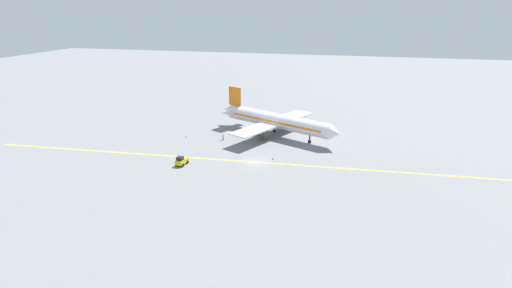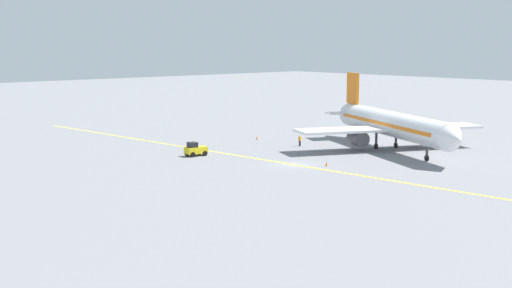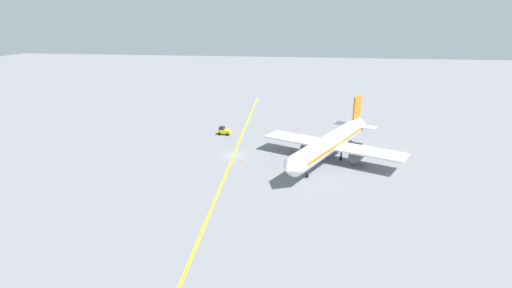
# 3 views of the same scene
# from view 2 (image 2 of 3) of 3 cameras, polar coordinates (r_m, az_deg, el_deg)

# --- Properties ---
(ground_plane) EXTENTS (400.00, 400.00, 0.00)m
(ground_plane) POSITION_cam_2_polar(r_m,az_deg,el_deg) (91.09, 3.03, -1.67)
(ground_plane) COLOR slate
(apron_yellow_centreline) EXTENTS (7.62, 119.81, 0.01)m
(apron_yellow_centreline) POSITION_cam_2_polar(r_m,az_deg,el_deg) (91.09, 3.03, -1.66)
(apron_yellow_centreline) COLOR yellow
(apron_yellow_centreline) RESTS_ON ground
(airplane_at_gate) EXTENTS (27.60, 33.49, 10.60)m
(airplane_at_gate) POSITION_cam_2_polar(r_m,az_deg,el_deg) (104.56, 10.79, 1.54)
(airplane_at_gate) COLOR white
(airplane_at_gate) RESTS_ON ground
(baggage_tug_white) EXTENTS (3.13, 2.00, 2.11)m
(baggage_tug_white) POSITION_cam_2_polar(r_m,az_deg,el_deg) (98.08, -4.88, -0.44)
(baggage_tug_white) COLOR gold
(baggage_tug_white) RESTS_ON ground
(ground_crew_worker) EXTENTS (0.58, 0.24, 1.68)m
(ground_crew_worker) POSITION_cam_2_polar(r_m,az_deg,el_deg) (107.05, 3.52, 0.31)
(ground_crew_worker) COLOR #23232D
(ground_crew_worker) RESTS_ON ground
(traffic_cone_near_nose) EXTENTS (0.32, 0.32, 0.55)m
(traffic_cone_near_nose) POSITION_cam_2_polar(r_m,az_deg,el_deg) (114.16, 0.08, 0.50)
(traffic_cone_near_nose) COLOR orange
(traffic_cone_near_nose) RESTS_ON ground
(traffic_cone_mid_apron) EXTENTS (0.32, 0.32, 0.55)m
(traffic_cone_mid_apron) POSITION_cam_2_polar(r_m,az_deg,el_deg) (90.39, 5.67, -1.60)
(traffic_cone_mid_apron) COLOR orange
(traffic_cone_mid_apron) RESTS_ON ground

